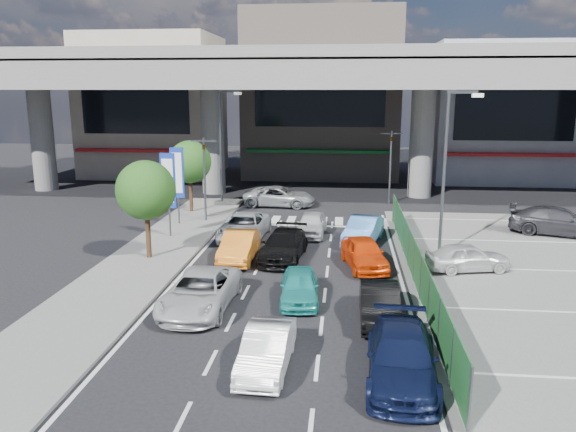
# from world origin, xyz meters

# --- Properties ---
(ground) EXTENTS (120.00, 120.00, 0.00)m
(ground) POSITION_xyz_m (0.00, 0.00, 0.00)
(ground) COLOR black
(ground) RESTS_ON ground
(parking_lot) EXTENTS (12.00, 28.00, 0.06)m
(parking_lot) POSITION_xyz_m (11.00, 2.00, 0.03)
(parking_lot) COLOR #61615F
(parking_lot) RESTS_ON ground
(sidewalk_left) EXTENTS (4.00, 30.00, 0.12)m
(sidewalk_left) POSITION_xyz_m (-7.00, 4.00, 0.06)
(sidewalk_left) COLOR #61615F
(sidewalk_left) RESTS_ON ground
(fence_run) EXTENTS (0.16, 22.00, 1.80)m
(fence_run) POSITION_xyz_m (5.30, 1.00, 0.90)
(fence_run) COLOR #205D2B
(fence_run) RESTS_ON ground
(expressway) EXTENTS (64.00, 14.00, 10.75)m
(expressway) POSITION_xyz_m (0.00, 22.00, 8.76)
(expressway) COLOR slate
(expressway) RESTS_ON ground
(building_west) EXTENTS (12.00, 10.90, 13.00)m
(building_west) POSITION_xyz_m (-16.00, 31.97, 6.49)
(building_west) COLOR gray
(building_west) RESTS_ON ground
(building_center) EXTENTS (14.00, 10.90, 15.00)m
(building_center) POSITION_xyz_m (0.00, 32.97, 7.49)
(building_center) COLOR gray
(building_center) RESTS_ON ground
(building_east) EXTENTS (12.00, 10.90, 12.00)m
(building_east) POSITION_xyz_m (16.00, 31.97, 5.99)
(building_east) COLOR gray
(building_east) RESTS_ON ground
(traffic_light_left) EXTENTS (1.60, 1.24, 5.20)m
(traffic_light_left) POSITION_xyz_m (-6.20, 12.00, 3.94)
(traffic_light_left) COLOR #595B60
(traffic_light_left) RESTS_ON ground
(traffic_light_right) EXTENTS (1.60, 1.24, 5.20)m
(traffic_light_right) POSITION_xyz_m (5.50, 19.00, 3.94)
(traffic_light_right) COLOR #595B60
(traffic_light_right) RESTS_ON ground
(street_lamp_right) EXTENTS (1.65, 0.22, 8.00)m
(street_lamp_right) POSITION_xyz_m (7.17, 6.00, 4.77)
(street_lamp_right) COLOR #595B60
(street_lamp_right) RESTS_ON ground
(street_lamp_left) EXTENTS (1.65, 0.22, 8.00)m
(street_lamp_left) POSITION_xyz_m (-6.33, 18.00, 4.77)
(street_lamp_left) COLOR #595B60
(street_lamp_left) RESTS_ON ground
(signboard_near) EXTENTS (0.80, 0.14, 4.70)m
(signboard_near) POSITION_xyz_m (-7.20, 7.99, 3.06)
(signboard_near) COLOR #595B60
(signboard_near) RESTS_ON ground
(signboard_far) EXTENTS (0.80, 0.14, 4.70)m
(signboard_far) POSITION_xyz_m (-7.60, 10.99, 3.06)
(signboard_far) COLOR #595B60
(signboard_far) RESTS_ON ground
(tree_near) EXTENTS (2.80, 2.80, 4.80)m
(tree_near) POSITION_xyz_m (-7.00, 4.00, 3.39)
(tree_near) COLOR #382314
(tree_near) RESTS_ON ground
(tree_far) EXTENTS (2.80, 2.80, 4.80)m
(tree_far) POSITION_xyz_m (-7.80, 14.50, 3.39)
(tree_far) COLOR #382314
(tree_far) RESTS_ON ground
(hatch_white_back_mid) EXTENTS (1.43, 3.76, 1.22)m
(hatch_white_back_mid) POSITION_xyz_m (0.13, -6.18, 0.61)
(hatch_white_back_mid) COLOR white
(hatch_white_back_mid) RESTS_ON ground
(minivan_navy_back) EXTENTS (2.21, 4.86, 1.38)m
(minivan_navy_back) POSITION_xyz_m (3.98, -6.45, 0.69)
(minivan_navy_back) COLOR #0D1533
(minivan_navy_back) RESTS_ON ground
(sedan_white_mid_left) EXTENTS (2.45, 5.04, 1.38)m
(sedan_white_mid_left) POSITION_xyz_m (-2.96, -1.91, 0.69)
(sedan_white_mid_left) COLOR silver
(sedan_white_mid_left) RESTS_ON ground
(taxi_teal_mid) EXTENTS (1.70, 3.69, 1.23)m
(taxi_teal_mid) POSITION_xyz_m (0.64, -0.73, 0.61)
(taxi_teal_mid) COLOR teal
(taxi_teal_mid) RESTS_ON ground
(hatch_black_mid_right) EXTENTS (1.36, 3.88, 1.28)m
(hatch_black_mid_right) POSITION_xyz_m (3.61, -2.33, 0.64)
(hatch_black_mid_right) COLOR black
(hatch_black_mid_right) RESTS_ON ground
(taxi_orange_left) EXTENTS (1.48, 4.19, 1.38)m
(taxi_orange_left) POSITION_xyz_m (-2.66, 4.30, 0.69)
(taxi_orange_left) COLOR orange
(taxi_orange_left) RESTS_ON ground
(sedan_black_mid) EXTENTS (2.29, 4.79, 1.35)m
(sedan_black_mid) POSITION_xyz_m (-0.58, 4.72, 0.67)
(sedan_black_mid) COLOR black
(sedan_black_mid) RESTS_ON ground
(taxi_orange_right) EXTENTS (2.45, 4.30, 1.38)m
(taxi_orange_right) POSITION_xyz_m (3.25, 3.79, 0.69)
(taxi_orange_right) COLOR #E93F08
(taxi_orange_right) RESTS_ON ground
(wagon_silver_front_left) EXTENTS (2.51, 5.06, 1.38)m
(wagon_silver_front_left) POSITION_xyz_m (-3.11, 8.19, 0.69)
(wagon_silver_front_left) COLOR #A8ADB1
(wagon_silver_front_left) RESTS_ON ground
(sedan_white_front_mid) EXTENTS (1.68, 3.86, 1.30)m
(sedan_white_front_mid) POSITION_xyz_m (0.50, 9.43, 0.65)
(sedan_white_front_mid) COLOR silver
(sedan_white_front_mid) RESTS_ON ground
(kei_truck_front_right) EXTENTS (2.45, 4.42, 1.38)m
(kei_truck_front_right) POSITION_xyz_m (3.33, 8.09, 0.69)
(kei_truck_front_right) COLOR #4B84CD
(kei_truck_front_right) RESTS_ON ground
(crossing_wagon_silver) EXTENTS (5.13, 2.67, 1.38)m
(crossing_wagon_silver) POSITION_xyz_m (-2.22, 17.22, 0.69)
(crossing_wagon_silver) COLOR gray
(crossing_wagon_silver) RESTS_ON ground
(parked_sedan_white) EXTENTS (3.95, 2.27, 1.26)m
(parked_sedan_white) POSITION_xyz_m (7.84, 3.60, 0.69)
(parked_sedan_white) COLOR silver
(parked_sedan_white) RESTS_ON parking_lot
(parked_sedan_dgrey) EXTENTS (5.68, 3.64, 1.53)m
(parked_sedan_dgrey) POSITION_xyz_m (14.26, 10.72, 0.83)
(parked_sedan_dgrey) COLOR #313035
(parked_sedan_dgrey) RESTS_ON parking_lot
(traffic_cone) EXTENTS (0.39, 0.39, 0.67)m
(traffic_cone) POSITION_xyz_m (5.60, 3.18, 0.39)
(traffic_cone) COLOR red
(traffic_cone) RESTS_ON parking_lot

